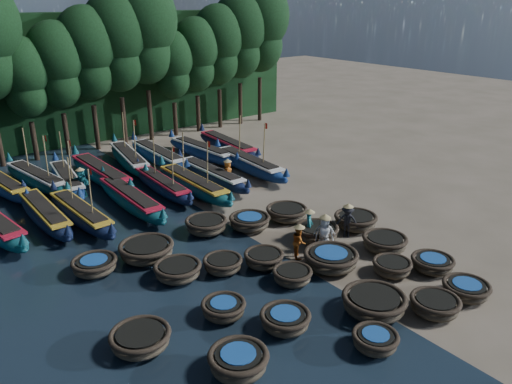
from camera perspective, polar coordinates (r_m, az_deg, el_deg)
ground at (r=24.34m, az=-0.08°, el=-5.55°), size 120.00×120.00×0.00m
foliage_wall at (r=43.18m, az=-20.15°, el=12.04°), size 40.00×3.00×10.00m
coracle_2 at (r=17.73m, az=13.46°, el=-16.16°), size 1.59×1.59×0.64m
coracle_3 at (r=20.01m, az=19.77°, el=-12.06°), size 2.14×2.14×0.70m
coracle_4 at (r=21.47m, az=22.88°, el=-10.20°), size 2.02×2.02×0.64m
coracle_5 at (r=16.36m, az=-2.03°, el=-18.78°), size 1.95×1.95×0.78m
coracle_6 at (r=18.17m, az=3.36°, el=-14.36°), size 1.96×1.96×0.69m
coracle_7 at (r=19.40m, az=13.34°, el=-12.23°), size 2.68×2.68×0.80m
coracle_8 at (r=22.08m, az=15.28°, el=-8.26°), size 1.69×1.69×0.66m
coracle_9 at (r=22.89m, az=19.52°, el=-7.68°), size 1.92×1.92×0.64m
coracle_10 at (r=17.73m, az=-13.07°, el=-16.05°), size 2.17×2.17×0.68m
coracle_11 at (r=18.79m, az=-3.73°, el=-13.12°), size 1.69×1.69×0.65m
coracle_12 at (r=20.79m, az=4.17°, el=-9.48°), size 1.84×1.84×0.64m
coracle_13 at (r=21.98m, az=8.54°, el=-7.58°), size 2.43×2.43×0.80m
coracle_14 at (r=23.98m, az=14.49°, el=-5.61°), size 2.35×2.35×0.73m
coracle_15 at (r=21.26m, az=-8.93°, el=-8.85°), size 2.12×2.12×0.71m
coracle_16 at (r=21.58m, az=-3.81°, el=-8.21°), size 1.85×1.85×0.66m
coracle_17 at (r=21.90m, az=0.91°, el=-7.62°), size 2.02×2.02×0.70m
coracle_18 at (r=24.29m, az=6.96°, el=-4.60°), size 2.14×2.14×0.78m
coracle_19 at (r=25.85m, az=11.31°, el=-3.24°), size 2.39×2.39×0.77m
coracle_20 at (r=22.50m, az=-17.97°, el=-7.95°), size 2.21×2.21×0.68m
coracle_21 at (r=22.97m, az=-12.40°, el=-6.52°), size 2.47×2.47×0.81m
coracle_22 at (r=25.04m, az=-5.71°, el=-3.76°), size 2.24×2.24×0.76m
coracle_23 at (r=25.31m, az=-0.72°, el=-3.40°), size 2.54×2.54×0.72m
coracle_24 at (r=26.42m, az=3.53°, el=-2.37°), size 2.20×2.20×0.71m
long_boat_2 at (r=28.18m, az=-23.00°, el=-2.29°), size 1.39×7.91×1.39m
long_boat_3 at (r=27.55m, az=-19.40°, el=-2.31°), size 1.73×7.81×3.32m
long_boat_4 at (r=28.62m, az=-14.14°, el=-0.76°), size 1.60×8.38×1.47m
long_boat_5 at (r=30.52m, az=-10.66°, el=0.80°), size 1.61×7.47×3.18m
long_boat_6 at (r=30.14m, az=-7.19°, el=0.87°), size 1.51×8.34×3.54m
long_boat_7 at (r=31.78m, az=-5.14°, el=1.99°), size 1.52×8.03×1.41m
long_boat_8 at (r=33.61m, az=-0.82°, el=3.23°), size 1.97×8.60×3.66m
long_boat_10 at (r=33.64m, az=-27.00°, el=0.76°), size 2.36×7.79×1.38m
long_boat_11 at (r=33.76m, az=-23.75°, el=1.43°), size 2.71×8.26×3.55m
long_boat_12 at (r=32.93m, az=-20.78°, el=1.33°), size 2.38×7.78×3.33m
long_boat_13 at (r=33.24m, az=-17.30°, el=2.07°), size 1.75×8.97×1.58m
long_boat_14 at (r=35.86m, az=-14.30°, el=3.71°), size 2.84×8.38×3.60m
long_boat_15 at (r=36.10m, az=-11.10°, el=4.11°), size 1.73×8.67×1.53m
long_boat_16 at (r=36.80m, az=-6.19°, el=4.69°), size 2.05×8.43×1.49m
long_boat_17 at (r=37.96m, az=-3.25°, el=5.33°), size 2.17×8.68×1.53m
fisherman_0 at (r=23.16m, az=7.82°, el=-4.63°), size 1.03×0.98×1.98m
fisherman_1 at (r=24.14m, az=6.10°, el=-3.58°), size 0.65×0.66×1.73m
fisherman_2 at (r=22.57m, az=4.93°, el=-5.54°), size 0.91×0.95×1.74m
fisherman_3 at (r=24.75m, az=10.39°, el=-3.21°), size 1.17×1.22×1.86m
fisherman_4 at (r=23.16m, az=7.82°, el=-4.69°), size 1.02×1.00×1.92m
fisherman_5 at (r=31.10m, az=-19.32°, el=1.08°), size 1.00×1.65×1.90m
fisherman_6 at (r=31.20m, az=-3.24°, el=2.31°), size 0.90×0.93×1.81m
tree_5 at (r=38.49m, az=-25.01°, el=11.85°), size 3.68×3.68×8.68m
tree_6 at (r=39.00m, az=-21.84°, el=13.41°), size 4.09×4.09×9.65m
tree_7 at (r=39.66m, az=-18.73°, el=14.89°), size 4.51×4.51×10.63m
tree_8 at (r=40.44m, az=-15.69°, el=16.28°), size 4.92×4.92×11.60m
tree_9 at (r=41.35m, az=-12.73°, el=17.57°), size 5.34×5.34×12.58m
tree_10 at (r=42.64m, az=-9.58°, el=14.22°), size 3.68×3.68×8.68m
tree_11 at (r=43.71m, az=-6.91°, el=15.42°), size 4.09×4.09×9.65m
tree_12 at (r=44.89m, az=-4.35°, el=16.52°), size 4.51×4.51×10.63m
tree_13 at (r=46.16m, az=-1.89°, el=17.54°), size 4.92×4.92×11.60m
tree_14 at (r=47.52m, az=0.45°, el=18.47°), size 5.34×5.34×12.58m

